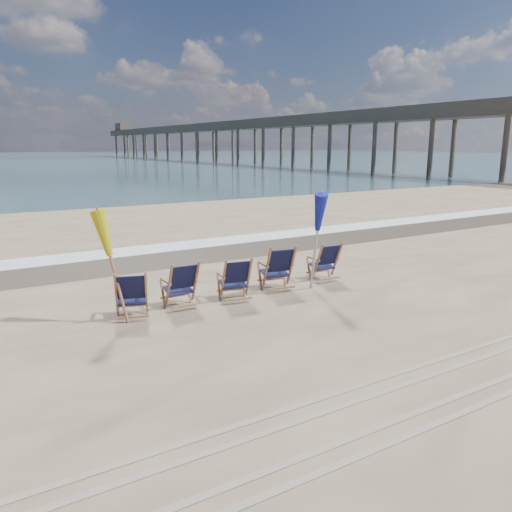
# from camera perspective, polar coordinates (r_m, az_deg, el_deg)

# --- Properties ---
(surf_foam) EXTENTS (200.00, 1.40, 0.01)m
(surf_foam) POSITION_cam_1_polar(r_m,az_deg,el_deg) (16.49, -11.05, 0.91)
(surf_foam) COLOR silver
(surf_foam) RESTS_ON ground
(wet_sand_strip) EXTENTS (200.00, 2.60, 0.00)m
(wet_sand_strip) POSITION_cam_1_polar(r_m,az_deg,el_deg) (15.12, -9.07, -0.07)
(wet_sand_strip) COLOR #42362A
(wet_sand_strip) RESTS_ON ground
(tire_tracks) EXTENTS (80.00, 1.30, 0.01)m
(tire_tracks) POSITION_cam_1_polar(r_m,az_deg,el_deg) (7.60, 20.54, -13.73)
(tire_tracks) COLOR gray
(tire_tracks) RESTS_ON ground
(beach_chair_0) EXTENTS (0.82, 0.87, 0.99)m
(beach_chair_0) POSITION_cam_1_polar(r_m,az_deg,el_deg) (9.74, -12.43, -4.30)
(beach_chair_0) COLOR #111333
(beach_chair_0) RESTS_ON ground
(beach_chair_1) EXTENTS (0.66, 0.74, 1.02)m
(beach_chair_1) POSITION_cam_1_polar(r_m,az_deg,el_deg) (10.30, -6.90, -3.08)
(beach_chair_1) COLOR #111333
(beach_chair_1) RESTS_ON ground
(beach_chair_2) EXTENTS (0.77, 0.83, 1.00)m
(beach_chair_2) POSITION_cam_1_polar(r_m,az_deg,el_deg) (10.62, -0.82, -2.57)
(beach_chair_2) COLOR #111333
(beach_chair_2) RESTS_ON ground
(beach_chair_3) EXTENTS (0.82, 0.89, 1.09)m
(beach_chair_3) POSITION_cam_1_polar(r_m,az_deg,el_deg) (11.42, 4.09, -1.28)
(beach_chair_3) COLOR #111333
(beach_chair_3) RESTS_ON ground
(beach_chair_4) EXTENTS (0.70, 0.78, 0.99)m
(beach_chair_4) POSITION_cam_1_polar(r_m,az_deg,el_deg) (12.40, 9.24, -0.52)
(beach_chair_4) COLOR #111333
(beach_chair_4) RESTS_ON ground
(umbrella_yellow) EXTENTS (0.30, 0.30, 2.14)m
(umbrella_yellow) POSITION_cam_1_polar(r_m,az_deg,el_deg) (9.44, -16.11, 2.01)
(umbrella_yellow) COLOR #9C6646
(umbrella_yellow) RESTS_ON ground
(umbrella_blue) EXTENTS (0.30, 0.30, 2.36)m
(umbrella_blue) POSITION_cam_1_polar(r_m,az_deg,el_deg) (11.04, 6.92, 4.97)
(umbrella_blue) COLOR #A5A5AD
(umbrella_blue) RESTS_ON ground
(fishing_pier) EXTENTS (4.40, 140.00, 9.30)m
(fishing_pier) POSITION_cam_1_polar(r_m,az_deg,el_deg) (91.86, -3.02, 13.43)
(fishing_pier) COLOR brown
(fishing_pier) RESTS_ON ground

